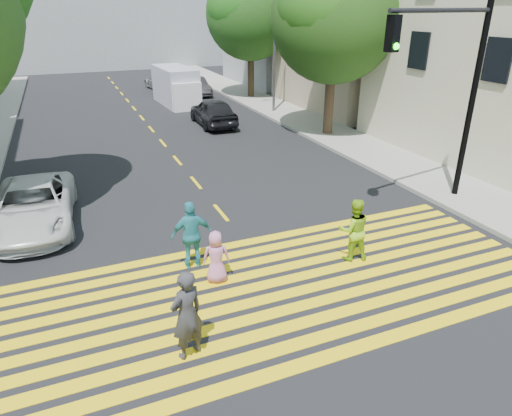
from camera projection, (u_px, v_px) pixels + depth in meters
ground at (309, 318)px, 9.94m from camera, size 120.00×120.00×0.00m
sidewalk_right at (313, 126)px, 25.55m from camera, size 3.00×60.00×0.15m
crosswalk at (283, 287)px, 11.01m from camera, size 13.40×5.30×0.01m
lane_line at (138, 113)px, 28.91m from camera, size 0.12×34.40×0.01m
building_right_tan at (376, 27)px, 29.20m from camera, size 10.00×10.00×10.00m
building_right_grey at (297, 21)px, 38.48m from camera, size 10.00×10.00×10.00m
backdrop_block at (92, 8)px, 47.97m from camera, size 30.00×8.00×12.00m
tree_right_near at (336, 10)px, 21.51m from camera, size 7.78×7.67×8.91m
tree_right_far at (251, 9)px, 31.21m from camera, size 7.49×7.26×8.90m
pedestrian_man at (187, 315)px, 8.53m from camera, size 0.80×0.67×1.88m
pedestrian_woman at (354, 230)px, 11.93m from camera, size 0.99×0.86×1.73m
pedestrian_child at (216, 257)px, 11.02m from camera, size 0.75×0.59×1.35m
pedestrian_extra at (192, 235)px, 11.56m from camera, size 1.10×0.53×1.82m
white_sedan at (33, 206)px, 13.82m from camera, size 2.60×5.06×1.37m
dark_car_near at (213, 112)px, 25.62m from camera, size 1.89×4.53×1.53m
silver_car at (161, 82)px, 36.76m from camera, size 2.26×4.48×1.25m
dark_car_parked at (196, 86)px, 34.39m from camera, size 1.44×3.94×1.29m
white_van at (177, 87)px, 30.84m from camera, size 2.23×5.29×2.45m
traffic_signal at (454, 77)px, 13.88m from camera, size 4.42×1.13×6.55m
street_lamp at (272, 27)px, 26.77m from camera, size 2.00×0.30×8.85m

